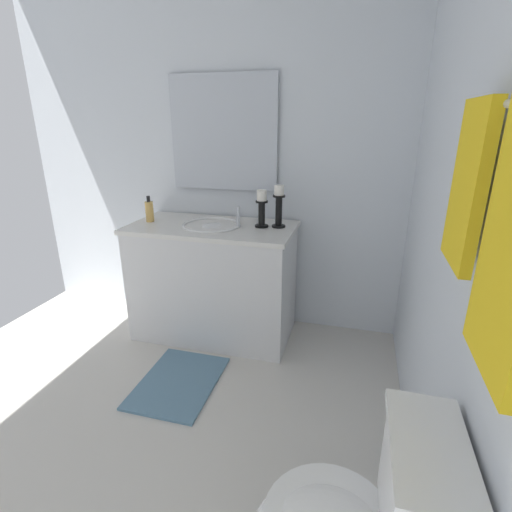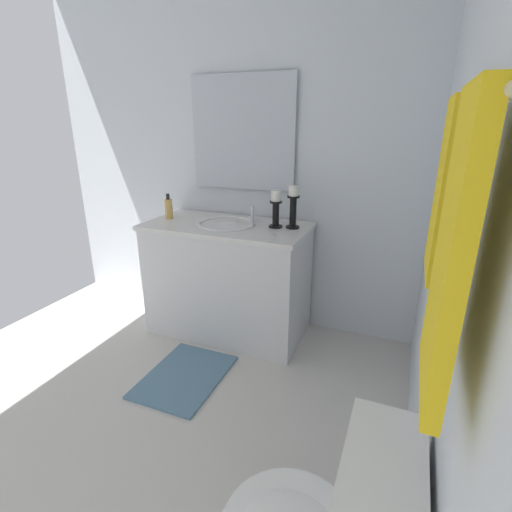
{
  "view_description": "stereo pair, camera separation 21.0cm",
  "coord_description": "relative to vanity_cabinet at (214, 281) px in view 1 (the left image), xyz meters",
  "views": [
    {
      "loc": [
        1.08,
        1.1,
        1.49
      ],
      "look_at": [
        -0.58,
        0.65,
        0.88
      ],
      "focal_mm": 26.98,
      "sensor_mm": 36.0,
      "label": 1
    },
    {
      "loc": [
        1.01,
        1.29,
        1.49
      ],
      "look_at": [
        -0.58,
        0.65,
        0.88
      ],
      "focal_mm": 26.98,
      "sensor_mm": 36.0,
      "label": 2
    }
  ],
  "objects": [
    {
      "name": "sink_basin",
      "position": [
        0.0,
        0.0,
        0.37
      ],
      "size": [
        0.4,
        0.4,
        0.24
      ],
      "color": "white",
      "rests_on": "vanity_cabinet"
    },
    {
      "name": "soap_bottle",
      "position": [
        0.01,
        -0.46,
        0.48
      ],
      "size": [
        0.06,
        0.06,
        0.18
      ],
      "color": "#E5B259",
      "rests_on": "vanity_cabinet"
    },
    {
      "name": "vanity_cabinet",
      "position": [
        0.0,
        0.0,
        0.0
      ],
      "size": [
        0.58,
        1.13,
        0.82
      ],
      "color": "silver",
      "rests_on": "ground"
    },
    {
      "name": "wall_left",
      "position": [
        -0.32,
        -0.15,
        0.82
      ],
      "size": [
        0.04,
        2.89,
        2.45
      ],
      "primitive_type": "cube",
      "color": "silver",
      "rests_on": "ground"
    },
    {
      "name": "mirror",
      "position": [
        -0.28,
        0.0,
        0.99
      ],
      "size": [
        0.02,
        0.77,
        0.77
      ],
      "primitive_type": "cube",
      "color": "silver"
    },
    {
      "name": "towel_near_vanity",
      "position": [
        1.24,
        1.22,
        0.92
      ],
      "size": [
        0.25,
        0.03,
        0.43
      ],
      "primitive_type": "cube",
      "color": "yellow",
      "rests_on": "towel_bar"
    },
    {
      "name": "wall_back",
      "position": [
        1.27,
        1.3,
        0.82
      ],
      "size": [
        3.2,
        0.04,
        2.45
      ],
      "primitive_type": "cube",
      "color": "silver",
      "rests_on": "ground"
    },
    {
      "name": "bath_mat",
      "position": [
        0.62,
        0.0,
        -0.4
      ],
      "size": [
        0.6,
        0.44,
        0.02
      ],
      "primitive_type": "cube",
      "color": "slate",
      "rests_on": "ground"
    },
    {
      "name": "floor",
      "position": [
        1.27,
        -0.15,
        -0.42
      ],
      "size": [
        3.2,
        2.89,
        0.02
      ],
      "primitive_type": "cube",
      "color": "beige",
      "rests_on": "ground"
    },
    {
      "name": "candle_holder_tall",
      "position": [
        -0.08,
        0.45,
        0.55
      ],
      "size": [
        0.09,
        0.09,
        0.28
      ],
      "color": "black",
      "rests_on": "vanity_cabinet"
    },
    {
      "name": "candle_holder_short",
      "position": [
        -0.05,
        0.34,
        0.54
      ],
      "size": [
        0.09,
        0.09,
        0.25
      ],
      "color": "black",
      "rests_on": "vanity_cabinet"
    }
  ]
}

